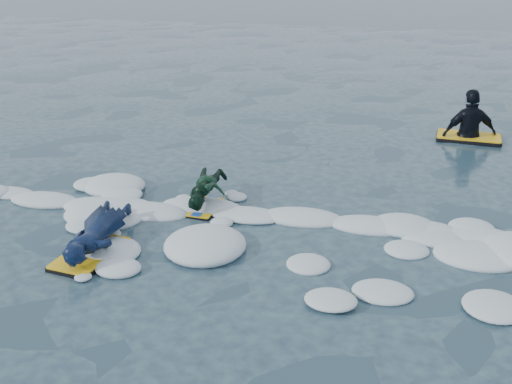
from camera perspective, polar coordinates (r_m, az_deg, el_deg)
ground at (r=8.49m, az=-10.26°, el=-5.85°), size 120.00×120.00×0.00m
foam_band at (r=9.35m, az=-7.92°, el=-2.92°), size 12.00×3.10×0.30m
prone_woman_unit at (r=8.73m, az=-13.99°, el=-3.71°), size 0.77×1.71×0.44m
prone_child_unit at (r=9.83m, az=-4.36°, el=0.06°), size 0.58×1.20×0.46m
waiting_rider_unit at (r=13.61m, az=18.40°, el=4.78°), size 1.31×0.79×1.88m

